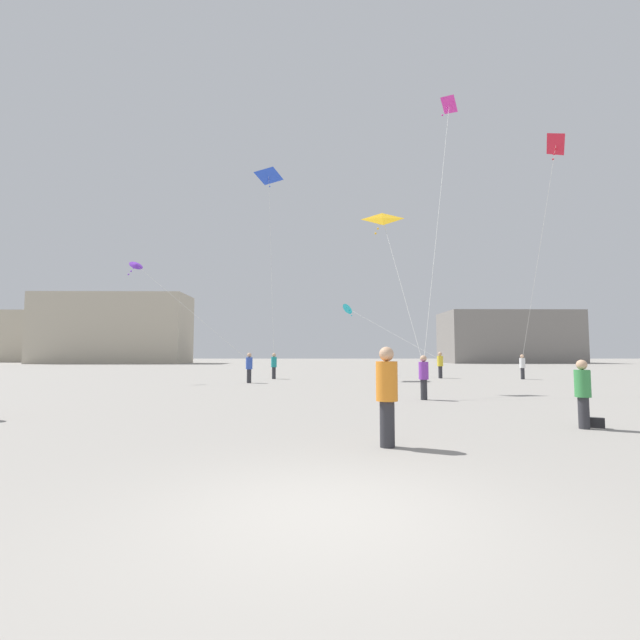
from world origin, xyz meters
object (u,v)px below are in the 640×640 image
at_px(kite_cobalt_delta, 267,178).
at_px(kite_magenta_delta, 447,109).
at_px(person_in_teal, 272,365).
at_px(kite_violet_diamond, 136,266).
at_px(building_centre_hall, 112,329).
at_px(handbag_beside_flyer, 594,423).
at_px(kite_amber_delta, 381,220).
at_px(kite_cyan_diamond, 347,309).
at_px(person_in_blue, 247,366).
at_px(person_in_white, 520,366).
at_px(person_in_purple, 422,375).
at_px(person_in_yellow, 438,364).
at_px(kite_crimson_delta, 554,149).
at_px(person_in_orange, 385,392).
at_px(building_right_hall, 506,337).
at_px(person_in_green, 581,391).
at_px(building_left_hall, 55,337).

height_order(kite_cobalt_delta, kite_magenta_delta, kite_magenta_delta).
distance_m(person_in_teal, kite_violet_diamond, 10.75).
height_order(building_centre_hall, handbag_beside_flyer, building_centre_hall).
height_order(kite_amber_delta, kite_cyan_diamond, kite_amber_delta).
height_order(person_in_blue, person_in_white, person_in_blue).
relative_size(person_in_purple, kite_magenta_delta, 0.12).
height_order(person_in_yellow, kite_crimson_delta, kite_crimson_delta).
height_order(person_in_orange, building_centre_hall, building_centre_hall).
relative_size(kite_cyan_diamond, building_right_hall, 0.28).
height_order(person_in_white, kite_magenta_delta, kite_magenta_delta).
bearing_deg(person_in_blue, person_in_white, -97.15).
xyz_separation_m(building_centre_hall, handbag_beside_flyer, (43.37, -68.76, -6.02)).
bearing_deg(handbag_beside_flyer, person_in_yellow, 84.48).
xyz_separation_m(kite_amber_delta, building_centre_hall, (-39.93, 58.39, -1.99)).
distance_m(person_in_green, kite_amber_delta, 13.11).
bearing_deg(person_in_white, person_in_blue, -73.63).
bearing_deg(kite_cyan_diamond, kite_cobalt_delta, -141.51).
relative_size(person_in_yellow, kite_magenta_delta, 0.13).
bearing_deg(building_right_hall, kite_violet_diamond, -129.66).
bearing_deg(kite_magenta_delta, kite_cobalt_delta, 140.26).
relative_size(kite_magenta_delta, building_centre_hall, 0.55).
bearing_deg(building_centre_hall, building_right_hall, 2.85).
height_order(person_in_orange, kite_cyan_diamond, kite_cyan_diamond).
bearing_deg(person_in_white, kite_violet_diamond, -78.29).
height_order(kite_cobalt_delta, kite_amber_delta, kite_cobalt_delta).
distance_m(person_in_blue, building_right_hall, 68.88).
distance_m(person_in_teal, building_right_hall, 64.85).
xyz_separation_m(person_in_orange, kite_crimson_delta, (11.53, 14.89, 11.81)).
distance_m(kite_cobalt_delta, kite_cyan_diamond, 12.27).
bearing_deg(building_centre_hall, person_in_blue, -58.25).
height_order(kite_cyan_diamond, building_left_hall, building_left_hall).
height_order(kite_violet_diamond, building_left_hall, building_left_hall).
xyz_separation_m(person_in_green, building_right_hall, (28.98, 72.43, 3.87)).
bearing_deg(kite_crimson_delta, kite_amber_delta, -166.14).
bearing_deg(person_in_teal, kite_cobalt_delta, 78.41).
distance_m(person_in_blue, kite_violet_diamond, 9.33).
bearing_deg(kite_violet_diamond, kite_magenta_delta, -11.61).
distance_m(building_left_hall, handbag_beside_flyer, 102.59).
bearing_deg(person_in_purple, person_in_green, 64.89).
xyz_separation_m(person_in_blue, kite_violet_diamond, (-7.03, 0.59, 6.10)).
xyz_separation_m(person_in_orange, building_right_hall, (33.84, 74.45, 3.72)).
height_order(building_left_hall, building_right_hall, building_left_hall).
xyz_separation_m(kite_violet_diamond, building_right_hall, (46.32, 55.86, -2.33)).
bearing_deg(kite_cobalt_delta, person_in_white, -6.71).
distance_m(kite_cobalt_delta, building_centre_hall, 58.12).
relative_size(person_in_blue, kite_cobalt_delta, 0.13).
bearing_deg(person_in_blue, person_in_orange, 177.68).
xyz_separation_m(person_in_white, handbag_beside_flyer, (-7.26, -19.69, -0.80)).
xyz_separation_m(kite_cyan_diamond, building_left_hall, (-57.32, 55.32, -0.23)).
distance_m(kite_amber_delta, building_centre_hall, 70.76).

